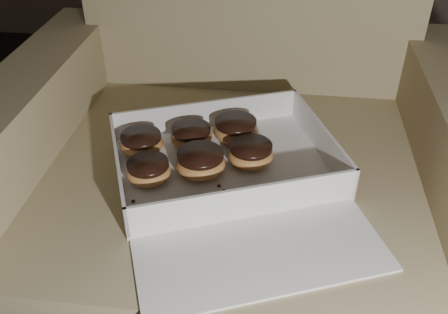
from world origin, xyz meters
name	(u,v)px	position (x,y,z in m)	size (l,w,h in m)	color
armchair	(237,192)	(0.49, 0.66, 0.32)	(0.97, 0.82, 1.01)	tan
bakery_box	(232,176)	(0.49, 0.52, 0.47)	(0.54, 0.59, 0.07)	white
donut_a	(201,162)	(0.43, 0.53, 0.49)	(0.09, 0.09, 0.05)	#C57E45
donut_b	(142,143)	(0.30, 0.58, 0.48)	(0.09, 0.09, 0.04)	#C57E45
donut_c	(236,129)	(0.48, 0.65, 0.49)	(0.09, 0.09, 0.05)	#C57E45
donut_d	(148,170)	(0.34, 0.50, 0.48)	(0.08, 0.08, 0.04)	#C57E45
donut_e	(251,153)	(0.52, 0.57, 0.48)	(0.09, 0.09, 0.04)	#C57E45
donut_f	(191,136)	(0.40, 0.62, 0.48)	(0.08, 0.08, 0.04)	#C57E45
crumb_a	(224,191)	(0.48, 0.48, 0.46)	(0.01, 0.01, 0.00)	black
crumb_b	(133,201)	(0.32, 0.43, 0.46)	(0.01, 0.01, 0.00)	black
crumb_c	(219,186)	(0.47, 0.49, 0.46)	(0.01, 0.01, 0.00)	black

